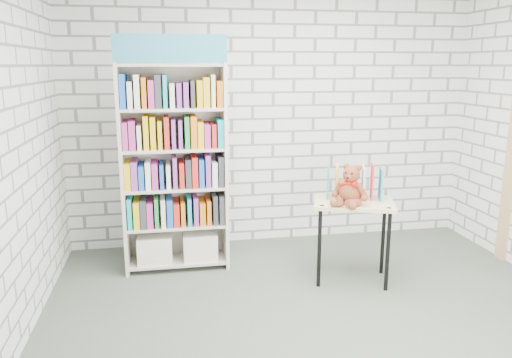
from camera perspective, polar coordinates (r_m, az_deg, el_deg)
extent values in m
plane|color=#474E42|center=(4.14, 7.93, -15.89)|extent=(4.50, 4.50, 0.00)
cube|color=silver|center=(5.59, 1.96, 6.90)|extent=(4.50, 0.02, 2.80)
cube|color=silver|center=(3.64, -27.22, 2.22)|extent=(0.02, 4.00, 2.80)
cube|color=beige|center=(4.90, -14.96, 0.91)|extent=(0.03, 0.39, 2.01)
cube|color=beige|center=(4.91, -3.62, 1.36)|extent=(0.03, 0.39, 2.01)
cube|color=beige|center=(5.06, -9.33, 1.56)|extent=(1.00, 0.02, 2.01)
cube|color=teal|center=(4.60, -9.75, 14.52)|extent=(1.00, 0.02, 0.25)
cube|color=beige|center=(5.15, -8.90, -9.10)|extent=(0.94, 0.37, 0.03)
cube|color=beige|center=(5.02, -9.05, -5.09)|extent=(0.94, 0.37, 0.03)
cube|color=beige|center=(4.92, -9.21, -0.89)|extent=(0.94, 0.37, 0.03)
cube|color=beige|center=(4.85, -9.37, 3.46)|extent=(0.94, 0.37, 0.03)
cube|color=beige|center=(4.80, -9.54, 7.93)|extent=(0.94, 0.37, 0.03)
cube|color=beige|center=(4.78, -9.72, 12.72)|extent=(0.94, 0.37, 0.03)
cube|color=silver|center=(5.10, -11.48, -7.66)|extent=(0.33, 0.33, 0.27)
cube|color=silver|center=(5.11, -6.44, -7.45)|extent=(0.33, 0.33, 0.27)
cube|color=#333338|center=(4.97, -9.11, -3.51)|extent=(0.94, 0.33, 0.27)
cube|color=red|center=(4.88, -9.27, 0.76)|extent=(0.94, 0.33, 0.27)
cube|color=yellow|center=(4.81, -9.43, 5.18)|extent=(0.94, 0.33, 0.27)
cube|color=blue|center=(4.78, -9.60, 9.68)|extent=(0.94, 0.33, 0.27)
cube|color=#DBC383|center=(4.65, 11.14, -2.70)|extent=(0.83, 0.69, 0.03)
cylinder|color=black|center=(4.58, 7.25, -7.86)|extent=(0.04, 0.04, 0.74)
cylinder|color=black|center=(4.94, 7.32, -6.29)|extent=(0.04, 0.04, 0.74)
cylinder|color=black|center=(4.62, 14.83, -8.03)|extent=(0.04, 0.04, 0.74)
cylinder|color=black|center=(4.98, 14.32, -6.46)|extent=(0.04, 0.04, 0.74)
cylinder|color=black|center=(4.47, 7.54, -3.04)|extent=(0.05, 0.05, 0.01)
cylinder|color=black|center=(4.51, 14.96, -3.25)|extent=(0.05, 0.05, 0.01)
cube|color=teal|center=(4.72, 8.23, -0.31)|extent=(0.08, 0.21, 0.30)
cube|color=yellow|center=(4.72, 9.20, -0.34)|extent=(0.08, 0.21, 0.30)
cube|color=orange|center=(4.72, 10.18, -0.37)|extent=(0.08, 0.21, 0.30)
cube|color=black|center=(4.73, 11.15, -0.40)|extent=(0.08, 0.21, 0.30)
cube|color=white|center=(4.73, 12.13, -0.43)|extent=(0.08, 0.21, 0.30)
cube|color=red|center=(4.74, 13.10, -0.46)|extent=(0.08, 0.21, 0.30)
cube|color=teal|center=(4.75, 14.06, -0.49)|extent=(0.08, 0.21, 0.30)
ellipsoid|color=brown|center=(4.54, 10.79, -1.48)|extent=(0.21, 0.18, 0.21)
sphere|color=brown|center=(4.49, 10.86, 0.53)|extent=(0.15, 0.15, 0.15)
sphere|color=brown|center=(4.52, 10.29, 1.40)|extent=(0.06, 0.06, 0.06)
sphere|color=brown|center=(4.48, 11.63, 1.25)|extent=(0.06, 0.06, 0.06)
sphere|color=brown|center=(4.44, 10.57, 0.13)|extent=(0.06, 0.06, 0.06)
sphere|color=black|center=(4.44, 10.27, 0.68)|extent=(0.02, 0.02, 0.02)
sphere|color=black|center=(4.42, 10.91, 0.60)|extent=(0.02, 0.02, 0.02)
sphere|color=black|center=(4.42, 10.45, 0.12)|extent=(0.02, 0.02, 0.02)
cylinder|color=brown|center=(4.55, 9.45, -0.99)|extent=(0.09, 0.13, 0.15)
cylinder|color=brown|center=(4.48, 12.00, -1.32)|extent=(0.13, 0.08, 0.15)
sphere|color=brown|center=(4.56, 9.00, -1.73)|extent=(0.06, 0.06, 0.06)
sphere|color=brown|center=(4.47, 12.27, -2.18)|extent=(0.06, 0.06, 0.06)
cylinder|color=brown|center=(4.48, 9.54, -2.50)|extent=(0.12, 0.17, 0.09)
cylinder|color=brown|center=(4.44, 11.01, -2.71)|extent=(0.17, 0.14, 0.09)
sphere|color=brown|center=(4.42, 8.89, -2.73)|extent=(0.07, 0.07, 0.07)
sphere|color=brown|center=(4.36, 11.00, -3.03)|extent=(0.07, 0.07, 0.07)
cone|color=red|center=(4.47, 10.13, -0.45)|extent=(0.08, 0.08, 0.06)
cone|color=red|center=(4.45, 10.99, -0.56)|extent=(0.08, 0.08, 0.06)
sphere|color=red|center=(4.45, 10.54, -0.52)|extent=(0.03, 0.03, 0.03)
cube|color=tan|center=(5.63, 27.14, 1.92)|extent=(0.05, 0.12, 2.10)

